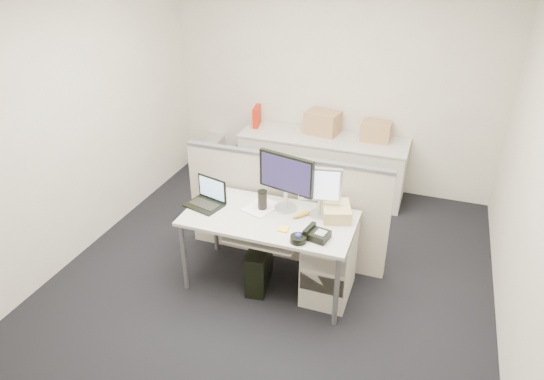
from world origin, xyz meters
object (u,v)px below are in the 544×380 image
at_px(monitor_main, 286,183).
at_px(laptop, 204,194).
at_px(desk, 269,223).
at_px(desk_phone, 317,235).

xyz_separation_m(monitor_main, laptop, (-0.71, -0.20, -0.15)).
height_order(desk, desk_phone, desk_phone).
distance_m(monitor_main, desk_phone, 0.58).
bearing_deg(desk, desk_phone, -20.62).
bearing_deg(monitor_main, desk, -103.56).
relative_size(desk, monitor_main, 2.81).
bearing_deg(desk, laptop, -178.15).
distance_m(desk, desk_phone, 0.52).
bearing_deg(monitor_main, desk_phone, -29.36).
bearing_deg(desk_phone, monitor_main, 148.78).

